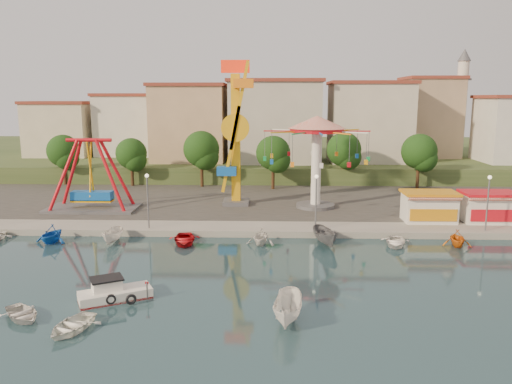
{
  "coord_description": "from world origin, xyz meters",
  "views": [
    {
      "loc": [
        3.77,
        -33.2,
        12.93
      ],
      "look_at": [
        2.3,
        14.0,
        4.0
      ],
      "focal_mm": 35.0,
      "sensor_mm": 36.0,
      "label": 1
    }
  ],
  "objects_px": {
    "wave_swinger": "(317,141)",
    "rowboat_a": "(22,314)",
    "skiff": "(288,309)",
    "cabin_motorboat": "(114,294)",
    "pirate_ship_ride": "(91,176)",
    "kamikaze_tower": "(237,136)"
  },
  "relations": [
    {
      "from": "wave_swinger",
      "to": "rowboat_a",
      "type": "height_order",
      "value": "wave_swinger"
    },
    {
      "from": "wave_swinger",
      "to": "skiff",
      "type": "relative_size",
      "value": 2.73
    },
    {
      "from": "cabin_motorboat",
      "to": "skiff",
      "type": "xyz_separation_m",
      "value": [
        11.25,
        -3.01,
        0.39
      ]
    },
    {
      "from": "pirate_ship_ride",
      "to": "wave_swinger",
      "type": "height_order",
      "value": "wave_swinger"
    },
    {
      "from": "kamikaze_tower",
      "to": "cabin_motorboat",
      "type": "height_order",
      "value": "kamikaze_tower"
    },
    {
      "from": "skiff",
      "to": "cabin_motorboat",
      "type": "bearing_deg",
      "value": 173.19
    },
    {
      "from": "kamikaze_tower",
      "to": "rowboat_a",
      "type": "xyz_separation_m",
      "value": [
        -10.75,
        -29.89,
        -8.27
      ]
    },
    {
      "from": "kamikaze_tower",
      "to": "wave_swinger",
      "type": "relative_size",
      "value": 1.42
    },
    {
      "from": "pirate_ship_ride",
      "to": "cabin_motorboat",
      "type": "xyz_separation_m",
      "value": [
        9.77,
        -23.67,
        -3.97
      ]
    },
    {
      "from": "cabin_motorboat",
      "to": "rowboat_a",
      "type": "xyz_separation_m",
      "value": [
        -4.55,
        -3.02,
        -0.1
      ]
    },
    {
      "from": "pirate_ship_ride",
      "to": "wave_swinger",
      "type": "distance_m",
      "value": 25.4
    },
    {
      "from": "wave_swinger",
      "to": "skiff",
      "type": "distance_m",
      "value": 29.88
    },
    {
      "from": "wave_swinger",
      "to": "skiff",
      "type": "height_order",
      "value": "wave_swinger"
    },
    {
      "from": "cabin_motorboat",
      "to": "pirate_ship_ride",
      "type": "bearing_deg",
      "value": 84.79
    },
    {
      "from": "cabin_motorboat",
      "to": "skiff",
      "type": "relative_size",
      "value": 1.14
    },
    {
      "from": "rowboat_a",
      "to": "kamikaze_tower",
      "type": "bearing_deg",
      "value": 23.65
    },
    {
      "from": "pirate_ship_ride",
      "to": "rowboat_a",
      "type": "relative_size",
      "value": 3.14
    },
    {
      "from": "pirate_ship_ride",
      "to": "skiff",
      "type": "relative_size",
      "value": 2.35
    },
    {
      "from": "cabin_motorboat",
      "to": "rowboat_a",
      "type": "relative_size",
      "value": 1.52
    },
    {
      "from": "kamikaze_tower",
      "to": "rowboat_a",
      "type": "distance_m",
      "value": 32.82
    },
    {
      "from": "wave_swinger",
      "to": "cabin_motorboat",
      "type": "height_order",
      "value": "wave_swinger"
    },
    {
      "from": "skiff",
      "to": "pirate_ship_ride",
      "type": "bearing_deg",
      "value": 136.41
    }
  ]
}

